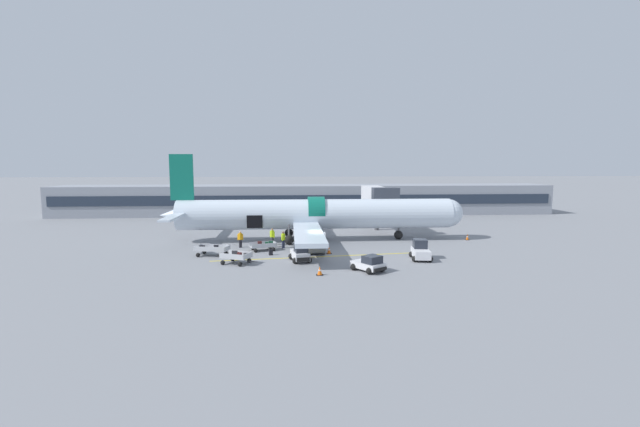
# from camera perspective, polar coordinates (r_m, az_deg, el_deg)

# --- Properties ---
(ground_plane) EXTENTS (500.00, 500.00, 0.00)m
(ground_plane) POSITION_cam_1_polar(r_m,az_deg,el_deg) (41.24, 0.24, -5.54)
(ground_plane) COLOR gray
(apron_marking_line) EXTENTS (20.36, 2.60, 0.01)m
(apron_marking_line) POSITION_cam_1_polar(r_m,az_deg,el_deg) (40.49, 0.19, -5.77)
(apron_marking_line) COLOR yellow
(apron_marking_line) RESTS_ON ground_plane
(terminal_strip) EXTENTS (84.35, 8.26, 5.02)m
(terminal_strip) POSITION_cam_1_polar(r_m,az_deg,el_deg) (74.56, -1.76, 1.88)
(terminal_strip) COLOR gray
(terminal_strip) RESTS_ON ground_plane
(jet_bridge_stub) EXTENTS (3.12, 11.10, 5.87)m
(jet_bridge_stub) POSITION_cam_1_polar(r_m,az_deg,el_deg) (55.75, 7.81, 2.14)
(jet_bridge_stub) COLOR #4C4C51
(jet_bridge_stub) RESTS_ON ground_plane
(airplane) EXTENTS (34.45, 28.54, 9.76)m
(airplane) POSITION_cam_1_polar(r_m,az_deg,el_deg) (48.54, -1.08, -0.23)
(airplane) COLOR silver
(airplane) RESTS_ON ground_plane
(baggage_tug_lead) EXTENTS (2.14, 3.13, 1.80)m
(baggage_tug_lead) POSITION_cam_1_polar(r_m,az_deg,el_deg) (40.31, 13.25, -4.91)
(baggage_tug_lead) COLOR silver
(baggage_tug_lead) RESTS_ON ground_plane
(baggage_tug_mid) EXTENTS (2.10, 2.98, 1.68)m
(baggage_tug_mid) POSITION_cam_1_polar(r_m,az_deg,el_deg) (38.44, -2.65, -5.38)
(baggage_tug_mid) COLOR silver
(baggage_tug_mid) RESTS_ON ground_plane
(baggage_tug_rear) EXTENTS (2.82, 3.11, 1.34)m
(baggage_tug_rear) POSITION_cam_1_polar(r_m,az_deg,el_deg) (35.25, 6.56, -6.72)
(baggage_tug_rear) COLOR silver
(baggage_tug_rear) RESTS_ON ground_plane
(baggage_cart_loading) EXTENTS (3.52, 2.22, 0.97)m
(baggage_cart_loading) POSITION_cam_1_polar(r_m,az_deg,el_deg) (43.62, -7.49, -4.35)
(baggage_cart_loading) COLOR #B7BABF
(baggage_cart_loading) RESTS_ON ground_plane
(baggage_cart_queued) EXTENTS (4.10, 2.26, 1.03)m
(baggage_cart_queued) POSITION_cam_1_polar(r_m,az_deg,el_deg) (42.00, -14.16, -4.80)
(baggage_cart_queued) COLOR #B7BABF
(baggage_cart_queued) RESTS_ON ground_plane
(baggage_cart_empty) EXTENTS (3.38, 2.54, 1.21)m
(baggage_cart_empty) POSITION_cam_1_polar(r_m,az_deg,el_deg) (38.22, -10.97, -5.82)
(baggage_cart_empty) COLOR #B7BABF
(baggage_cart_empty) RESTS_ON ground_plane
(ground_crew_loader_a) EXTENTS (0.58, 0.57, 1.82)m
(ground_crew_loader_a) POSITION_cam_1_polar(r_m,az_deg,el_deg) (46.28, -6.38, -3.04)
(ground_crew_loader_a) COLOR #2D2D33
(ground_crew_loader_a) RESTS_ON ground_plane
(ground_crew_loader_b) EXTENTS (0.50, 0.61, 1.76)m
(ground_crew_loader_b) POSITION_cam_1_polar(r_m,az_deg,el_deg) (44.55, -4.92, -3.44)
(ground_crew_loader_b) COLOR #1E2338
(ground_crew_loader_b) RESTS_ON ground_plane
(ground_crew_driver) EXTENTS (0.60, 0.40, 1.74)m
(ground_crew_driver) POSITION_cam_1_polar(r_m,az_deg,el_deg) (45.44, -10.58, -3.34)
(ground_crew_driver) COLOR black
(ground_crew_driver) RESTS_ON ground_plane
(suitcase_on_tarmac_upright) EXTENTS (0.42, 0.37, 0.70)m
(suitcase_on_tarmac_upright) POSITION_cam_1_polar(r_m,az_deg,el_deg) (41.39, -6.58, -5.12)
(suitcase_on_tarmac_upright) COLOR black
(suitcase_on_tarmac_upright) RESTS_ON ground_plane
(safety_cone_nose) EXTENTS (0.43, 0.43, 0.70)m
(safety_cone_nose) POSITION_cam_1_polar(r_m,az_deg,el_deg) (51.99, 19.05, -3.00)
(safety_cone_nose) COLOR black
(safety_cone_nose) RESTS_ON ground_plane
(safety_cone_engine_left) EXTENTS (0.54, 0.54, 0.71)m
(safety_cone_engine_left) POSITION_cam_1_polar(r_m,az_deg,el_deg) (33.88, -0.04, -7.66)
(safety_cone_engine_left) COLOR black
(safety_cone_engine_left) RESTS_ON ground_plane
(safety_cone_wingtip) EXTENTS (0.51, 0.51, 0.69)m
(safety_cone_wingtip) POSITION_cam_1_polar(r_m,az_deg,el_deg) (41.80, 1.21, -4.93)
(safety_cone_wingtip) COLOR black
(safety_cone_wingtip) RESTS_ON ground_plane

